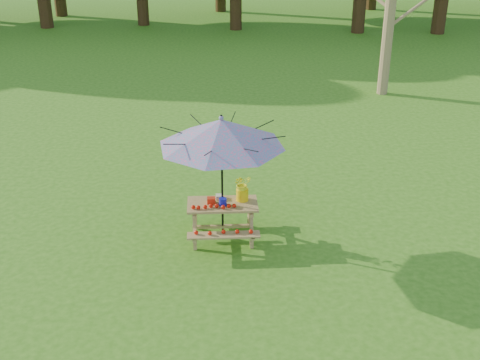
{
  "coord_description": "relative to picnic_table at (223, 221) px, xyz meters",
  "views": [
    {
      "loc": [
        3.43,
        -6.68,
        5.29
      ],
      "look_at": [
        3.92,
        2.47,
        1.1
      ],
      "focal_mm": 45.0,
      "sensor_mm": 36.0,
      "label": 1
    }
  ],
  "objects": [
    {
      "name": "patio_umbrella",
      "position": [
        0.0,
        0.0,
        1.62
      ],
      "size": [
        2.59,
        2.59,
        2.25
      ],
      "color": "black",
      "rests_on": "ground"
    },
    {
      "name": "produce_bins",
      "position": [
        -0.07,
        0.02,
        0.4
      ],
      "size": [
        0.33,
        0.39,
        0.13
      ],
      "color": "red",
      "rests_on": "picnic_table"
    },
    {
      "name": "picnic_table",
      "position": [
        0.0,
        0.0,
        0.0
      ],
      "size": [
        1.2,
        1.32,
        0.67
      ],
      "color": "olive",
      "rests_on": "ground"
    },
    {
      "name": "flower_bucket",
      "position": [
        0.35,
        0.11,
        0.59
      ],
      "size": [
        0.35,
        0.33,
        0.47
      ],
      "color": "yellow",
      "rests_on": "picnic_table"
    },
    {
      "name": "tomatoes_row",
      "position": [
        -0.15,
        -0.18,
        0.38
      ],
      "size": [
        0.77,
        0.13,
        0.07
      ],
      "primitive_type": null,
      "color": "red",
      "rests_on": "picnic_table"
    }
  ]
}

